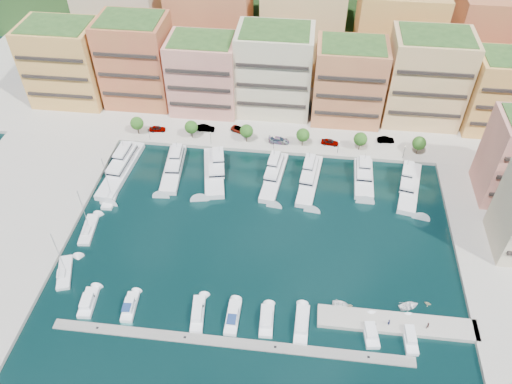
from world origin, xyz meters
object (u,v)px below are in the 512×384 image
Objects in this scene: sailboat_0 at (65,273)px; person_1 at (427,325)px; lamppost_0 at (149,132)px; lamppost_4 at (405,150)px; cruiser_3 at (198,314)px; cruiser_6 at (302,325)px; yacht_5 at (364,176)px; yacht_0 at (122,166)px; cruiser_9 at (409,336)px; car_4 at (330,142)px; tree_3 at (303,135)px; car_0 at (157,129)px; tree_0 at (137,123)px; tender_3 at (428,303)px; cruiser_8 at (370,332)px; lamppost_2 at (274,141)px; tree_1 at (191,127)px; car_3 at (279,140)px; cruiser_0 at (88,303)px; yacht_3 at (274,174)px; lamppost_3 at (338,145)px; yacht_2 at (214,169)px; tender_1 at (350,305)px; yacht_4 at (310,178)px; tree_2 at (247,131)px; yacht_6 at (410,184)px; sailboat_2 at (111,197)px; car_5 at (386,140)px; sailboat_1 at (89,230)px; cruiser_5 at (267,321)px; person_0 at (389,322)px; tender_0 at (341,304)px; car_2 at (240,130)px; cruiser_4 at (233,318)px; cruiser_1 at (130,307)px; lamppost_1 at (211,136)px.

person_1 is at bearing -3.73° from sailboat_0.
lamppost_0 is 72.00m from lamppost_4.
cruiser_3 is 0.98× the size of cruiser_6.
yacht_0 is at bearing -176.67° from yacht_5.
cruiser_9 is 61.85m from car_4.
tree_3 is 43.02m from car_0.
sailboat_0 is (-66.92, -39.59, -0.90)m from yacht_5.
tender_3 is at bearing -32.91° from tree_0.
person_1 reaches higher than cruiser_8.
tree_1 is at bearing 174.53° from lamppost_2.
cruiser_9 is at bearing 0.02° from cruiser_6.
car_3 is (-6.78, 0.63, -2.89)m from tree_3.
yacht_3 is at bearing 51.84° from cruiser_0.
lamppost_3 is 76.23m from cruiser_0.
yacht_2 is 12.11× the size of person_1.
yacht_4 is at bearing 11.57° from tender_1.
yacht_0 is at bearing 85.93° from tender_3.
yacht_4 is at bearing 1.69° from yacht_0.
person_1 is (24.80, 1.99, 1.28)m from cruiser_6.
tree_2 reaches higher than tender_3.
sailboat_2 is at bearing -170.36° from yacht_6.
tender_3 is (16.29, 2.45, 0.03)m from tender_1.
tree_2 is 1.35× the size of lamppost_2.
yacht_4 is 4.15× the size of car_4.
tender_3 is at bearing -34.96° from yacht_2.
cruiser_9 is (30.97, -44.68, -0.66)m from yacht_3.
yacht_0 is at bearing 55.85° from tender_1.
tree_0 is 16.00m from tree_1.
lamppost_3 is at bearing 110.33° from car_5.
yacht_2 reaches higher than lamppost_4.
sailboat_1 is at bearing -136.87° from yacht_2.
person_0 is at bearing 4.17° from cruiser_5.
car_3 is at bearing 23.58° from tender_0.
cruiser_9 is 1.53× the size of car_2.
tree_0 is at bearing 77.12° from tender_3.
tree_2 is 0.75× the size of cruiser_0.
tree_2 is at bearing 177.01° from lamppost_4.
tree_3 is at bearing 0.00° from tree_0.
cruiser_0 is at bearing 101.61° from tender_0.
yacht_3 is 43.38m from tender_1.
yacht_2 is at bearing 39.73° from tender_1.
tender_3 is 88.53m from car_0.
tree_2 is 41.52m from sailboat_2.
cruiser_4 is (-4.45, -44.70, -0.64)m from yacht_3.
lamppost_0 is at bearing 31.44° from person_0.
lamppost_0 is at bearing -177.01° from tree_3.
yacht_5 reaches higher than lamppost_3.
sailboat_0 reaches higher than cruiser_1.
lamppost_1 is at bearing 167.96° from yacht_5.
tree_3 is 1.35× the size of lamppost_1.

